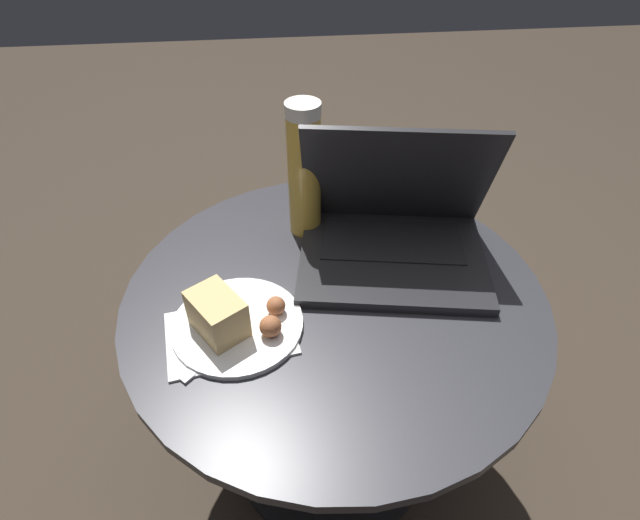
{
  "coord_description": "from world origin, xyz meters",
  "views": [
    {
      "loc": [
        -0.09,
        -0.58,
        1.08
      ],
      "look_at": [
        -0.02,
        0.0,
        0.58
      ],
      "focal_mm": 28.0,
      "sensor_mm": 36.0,
      "label": 1
    }
  ],
  "objects": [
    {
      "name": "ground_plane",
      "position": [
        0.0,
        0.0,
        0.0
      ],
      "size": [
        6.0,
        6.0,
        0.0
      ],
      "primitive_type": "plane",
      "color": "#382D23"
    },
    {
      "name": "table",
      "position": [
        0.0,
        0.0,
        0.36
      ],
      "size": [
        0.69,
        0.69,
        0.51
      ],
      "color": "black",
      "rests_on": "ground_plane"
    },
    {
      "name": "napkin",
      "position": [
        -0.17,
        -0.07,
        0.51
      ],
      "size": [
        0.21,
        0.16,
        0.0
      ],
      "color": "white",
      "rests_on": "table"
    },
    {
      "name": "laptop",
      "position": [
        0.11,
        0.09,
        0.56
      ],
      "size": [
        0.35,
        0.3,
        0.24
      ],
      "color": "#232326",
      "rests_on": "table"
    },
    {
      "name": "beer_glass",
      "position": [
        -0.03,
        0.17,
        0.63
      ],
      "size": [
        0.06,
        0.06,
        0.25
      ],
      "color": "gold",
      "rests_on": "table"
    },
    {
      "name": "snack_plate",
      "position": [
        -0.16,
        -0.06,
        0.53
      ],
      "size": [
        0.2,
        0.2,
        0.07
      ],
      "color": "white",
      "rests_on": "table"
    },
    {
      "name": "fork",
      "position": [
        -0.16,
        -0.08,
        0.51
      ],
      "size": [
        0.14,
        0.14,
        0.0
      ],
      "color": "#B2B2B7",
      "rests_on": "table"
    }
  ]
}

